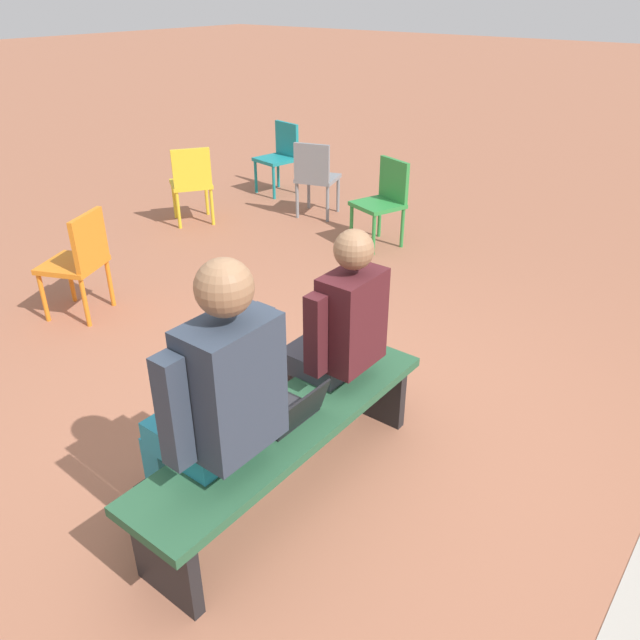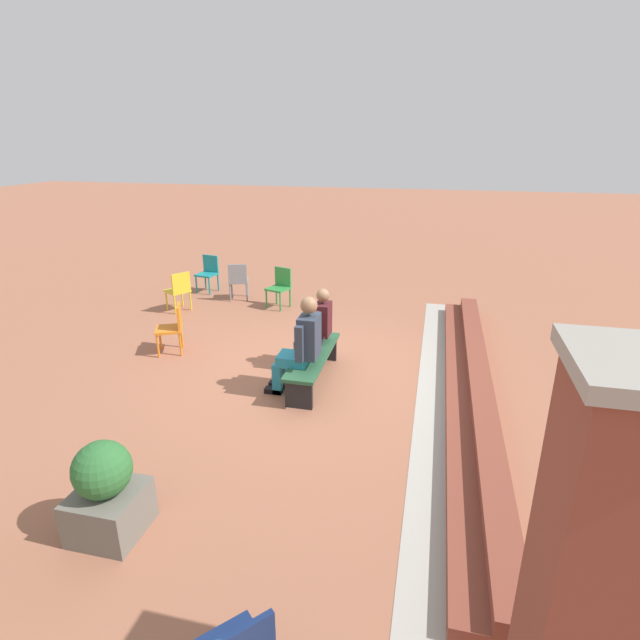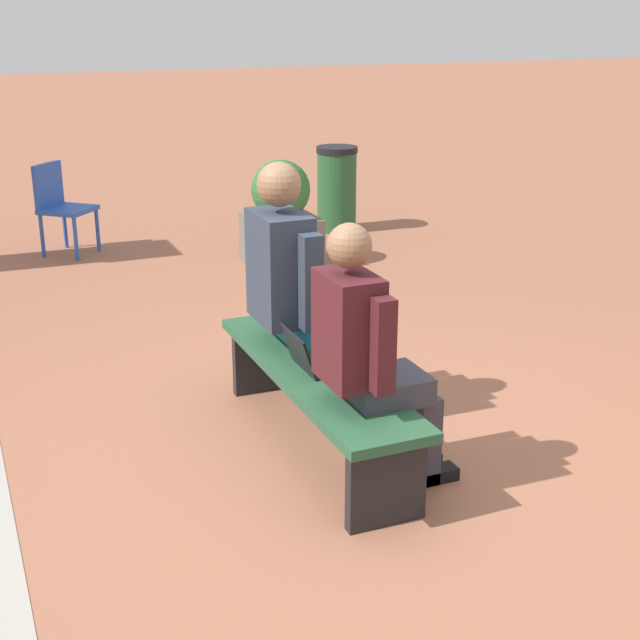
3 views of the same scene
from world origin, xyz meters
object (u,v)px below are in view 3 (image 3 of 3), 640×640
at_px(person_student, 369,351).
at_px(person_adult, 300,288).
at_px(planter, 281,217).
at_px(plastic_chair_far_right, 60,203).
at_px(laptop, 314,359).
at_px(litter_bin, 337,189).
at_px(bench, 316,385).

height_order(person_student, person_adult, person_adult).
relative_size(person_student, person_adult, 0.91).
distance_m(person_student, planter, 3.97).
bearing_deg(plastic_chair_far_right, planter, -124.16).
bearing_deg(plastic_chair_far_right, laptop, -171.97).
bearing_deg(litter_bin, person_student, 157.46).
distance_m(laptop, planter, 3.54).
bearing_deg(plastic_chair_far_right, person_adult, -170.08).
height_order(planter, litter_bin, planter).
bearing_deg(person_adult, litter_bin, -26.66).
bearing_deg(person_student, bench, 7.91).
distance_m(bench, planter, 3.53).
bearing_deg(plastic_chair_far_right, litter_bin, -93.33).
distance_m(bench, person_student, 0.59).
bearing_deg(person_adult, planter, -18.77).
height_order(person_adult, litter_bin, person_adult).
distance_m(person_adult, plastic_chair_far_right, 4.22).
distance_m(person_adult, laptop, 0.48).
bearing_deg(plastic_chair_far_right, bench, -171.81).
height_order(person_adult, plastic_chair_far_right, person_adult).
bearing_deg(bench, litter_bin, -25.39).
bearing_deg(laptop, plastic_chair_far_right, 8.03).
distance_m(person_student, person_adult, 0.86).
height_order(bench, planter, planter).
height_order(person_student, plastic_chair_far_right, person_student).
relative_size(bench, laptop, 5.63).
distance_m(person_adult, litter_bin, 4.48).
distance_m(person_adult, planter, 3.16).
distance_m(bench, litter_bin, 4.85).
height_order(person_student, laptop, person_student).
relative_size(bench, person_adult, 1.25).
bearing_deg(litter_bin, person_adult, 153.34).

